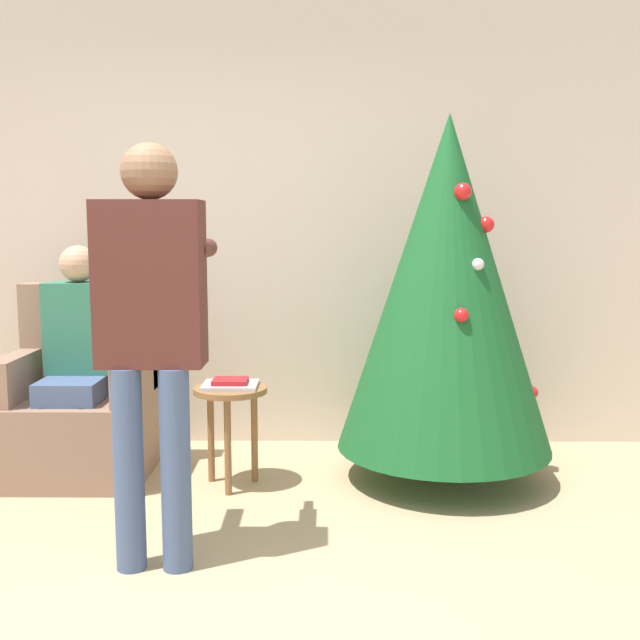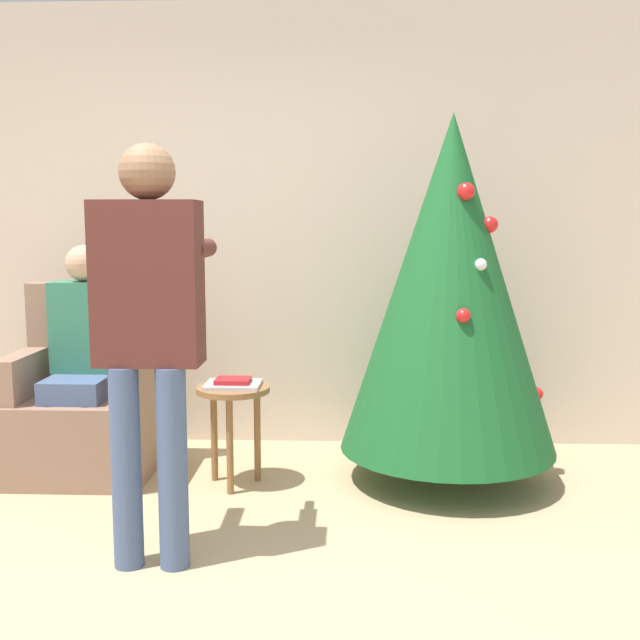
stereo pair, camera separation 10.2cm
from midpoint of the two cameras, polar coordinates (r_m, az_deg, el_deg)
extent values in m
plane|color=tan|center=(2.84, -9.59, -21.79)|extent=(14.00, 14.00, 0.00)
cube|color=beige|center=(4.69, -4.39, 6.99)|extent=(8.00, 0.06, 2.70)
cylinder|color=brown|center=(4.19, 10.26, -10.72)|extent=(0.10, 0.10, 0.18)
cone|color=#195B28|center=(3.99, 10.59, 2.67)|extent=(1.14, 1.14, 1.77)
sphere|color=red|center=(4.23, 16.84, -5.41)|extent=(0.07, 0.07, 0.07)
sphere|color=red|center=(3.95, 13.54, 7.08)|extent=(0.09, 0.09, 0.09)
sphere|color=white|center=(3.78, 12.91, 4.14)|extent=(0.06, 0.06, 0.06)
sphere|color=red|center=(3.68, 11.64, 0.33)|extent=(0.07, 0.07, 0.07)
sphere|color=red|center=(3.86, 11.81, 9.57)|extent=(0.09, 0.09, 0.09)
cube|color=#93705B|center=(4.35, -16.86, -8.41)|extent=(0.75, 0.63, 0.44)
cube|color=#93705B|center=(4.47, -16.08, -1.11)|extent=(0.75, 0.14, 0.60)
cube|color=#93705B|center=(4.38, -20.93, -3.87)|extent=(0.12, 0.57, 0.24)
cube|color=#93705B|center=(4.17, -12.93, -4.11)|extent=(0.12, 0.57, 0.24)
cylinder|color=#475B84|center=(4.20, -19.06, -9.06)|extent=(0.11, 0.11, 0.44)
cylinder|color=#475B84|center=(4.13, -16.44, -9.22)|extent=(0.11, 0.11, 0.44)
cube|color=#475B84|center=(4.23, -17.22, -4.92)|extent=(0.32, 0.40, 0.12)
cube|color=#337A5B|center=(4.32, -16.72, -0.48)|extent=(0.36, 0.20, 0.50)
sphere|color=tan|center=(4.29, -16.90, 4.16)|extent=(0.20, 0.20, 0.20)
cylinder|color=#475B84|center=(3.13, -13.63, -10.90)|extent=(0.12, 0.12, 0.82)
cylinder|color=#475B84|center=(3.09, -10.22, -11.07)|extent=(0.12, 0.12, 0.82)
cube|color=#562823|center=(3.02, -12.04, 2.75)|extent=(0.42, 0.20, 0.65)
sphere|color=#936B4C|center=(3.05, -12.10, 10.99)|extent=(0.22, 0.22, 0.22)
cylinder|color=#562823|center=(3.24, -14.32, 5.29)|extent=(0.08, 0.30, 0.08)
cylinder|color=#562823|center=(3.16, -8.14, 5.40)|extent=(0.08, 0.30, 0.08)
cube|color=white|center=(3.35, -7.56, 5.52)|extent=(0.04, 0.14, 0.04)
cylinder|color=olive|center=(3.95, -5.90, -5.28)|extent=(0.38, 0.38, 0.03)
cylinder|color=olive|center=(3.89, -6.13, -9.54)|extent=(0.04, 0.04, 0.50)
cylinder|color=olive|center=(4.07, -4.07, -8.76)|extent=(0.04, 0.04, 0.50)
cylinder|color=olive|center=(4.10, -7.35, -8.67)|extent=(0.04, 0.04, 0.50)
cube|color=silver|center=(3.94, -5.91, -4.92)|extent=(0.28, 0.24, 0.02)
cube|color=#B21E23|center=(3.94, -5.91, -4.61)|extent=(0.18, 0.15, 0.02)
camera|label=1|loc=(0.05, -89.15, 0.11)|focal=42.00mm
camera|label=2|loc=(0.05, 90.85, -0.11)|focal=42.00mm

